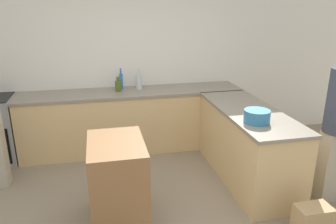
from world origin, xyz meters
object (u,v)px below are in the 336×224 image
object	(u,v)px
olive_oil_bottle	(118,85)
water_bottle_blue	(121,81)
vinegar_bottle_clear	(139,81)
island_table	(118,183)
mixing_bowl	(257,116)
paper_bag	(312,223)

from	to	relation	value
olive_oil_bottle	water_bottle_blue	world-z (taller)	water_bottle_blue
water_bottle_blue	vinegar_bottle_clear	bearing A→B (deg)	-15.01
island_table	water_bottle_blue	world-z (taller)	water_bottle_blue
mixing_bowl	water_bottle_blue	distance (m)	2.25
water_bottle_blue	paper_bag	distance (m)	3.18
island_table	water_bottle_blue	bearing A→B (deg)	83.66
vinegar_bottle_clear	mixing_bowl	bearing A→B (deg)	-58.41
mixing_bowl	water_bottle_blue	bearing A→B (deg)	126.35
island_table	water_bottle_blue	xyz separation A→B (m)	(0.22, 1.96, 0.60)
island_table	vinegar_bottle_clear	xyz separation A→B (m)	(0.48, 1.89, 0.60)
mixing_bowl	vinegar_bottle_clear	bearing A→B (deg)	121.59
mixing_bowl	water_bottle_blue	world-z (taller)	water_bottle_blue
island_table	olive_oil_bottle	distance (m)	1.92
water_bottle_blue	olive_oil_bottle	bearing A→B (deg)	-112.67
island_table	olive_oil_bottle	bearing A→B (deg)	84.96
water_bottle_blue	paper_bag	xyz separation A→B (m)	(1.58, -2.62, -0.88)
water_bottle_blue	paper_bag	world-z (taller)	water_bottle_blue
island_table	olive_oil_bottle	xyz separation A→B (m)	(0.16, 1.82, 0.56)
olive_oil_bottle	paper_bag	distance (m)	3.09
mixing_bowl	vinegar_bottle_clear	xyz separation A→B (m)	(-1.07, 1.74, 0.05)
water_bottle_blue	vinegar_bottle_clear	xyz separation A→B (m)	(0.26, -0.07, -0.00)
island_table	olive_oil_bottle	world-z (taller)	olive_oil_bottle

